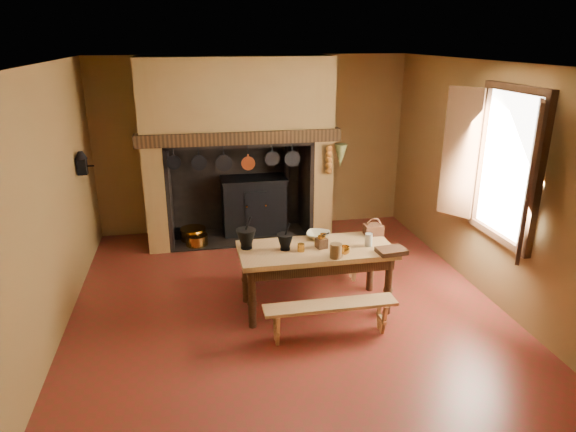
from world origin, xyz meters
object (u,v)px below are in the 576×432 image
(work_table, at_px, (316,257))
(mixing_bowl, at_px, (318,235))
(wicker_basket, at_px, (373,229))
(iron_range, at_px, (255,204))
(bench_front, at_px, (330,312))
(coffee_grinder, at_px, (321,242))

(work_table, bearing_deg, mixing_bowl, 71.21)
(wicker_basket, bearing_deg, iron_range, 118.23)
(mixing_bowl, height_order, wicker_basket, wicker_basket)
(work_table, xyz_separation_m, wicker_basket, (0.79, 0.27, 0.19))
(iron_range, relative_size, bench_front, 1.12)
(coffee_grinder, xyz_separation_m, mixing_bowl, (0.04, 0.30, -0.03))
(work_table, distance_m, coffee_grinder, 0.20)
(iron_range, relative_size, wicker_basket, 7.02)
(work_table, bearing_deg, wicker_basket, 18.99)
(coffee_grinder, bearing_deg, work_table, 155.36)
(iron_range, height_order, mixing_bowl, iron_range)
(wicker_basket, bearing_deg, coffee_grinder, -157.30)
(work_table, distance_m, wicker_basket, 0.86)
(iron_range, xyz_separation_m, wicker_basket, (1.17, -2.32, 0.36))
(iron_range, height_order, work_table, iron_range)
(coffee_grinder, relative_size, wicker_basket, 0.79)
(work_table, distance_m, bench_front, 0.74)
(iron_range, bearing_deg, wicker_basket, -63.27)
(mixing_bowl, bearing_deg, iron_range, 101.75)
(bench_front, bearing_deg, mixing_bowl, 84.01)
(iron_range, height_order, wicker_basket, iron_range)
(work_table, xyz_separation_m, coffee_grinder, (0.06, -0.01, 0.19))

